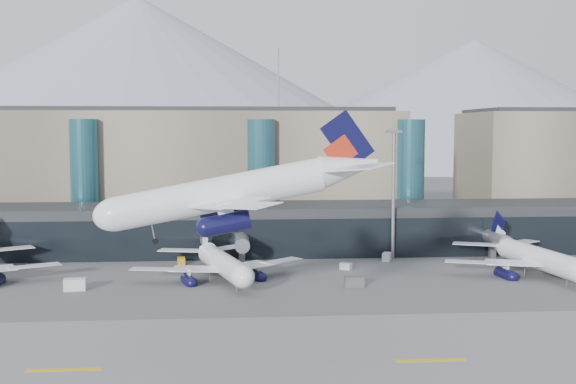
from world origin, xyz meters
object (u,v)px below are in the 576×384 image
object	(u,v)px
jet_parked_right	(530,250)
veh_d	(387,257)
hero_jet	(248,181)
veh_a	(75,285)
lightmast_mid	(393,187)
jet_parked_mid	(219,255)
veh_b	(181,261)
veh_c	(354,282)
veh_g	(346,266)

from	to	relation	value
jet_parked_right	veh_d	distance (m)	27.01
hero_jet	veh_a	distance (m)	46.15
lightmast_mid	jet_parked_mid	bearing A→B (deg)	-155.28
hero_jet	lightmast_mid	bearing A→B (deg)	61.18
lightmast_mid	hero_jet	bearing A→B (deg)	-118.06
jet_parked_right	veh_b	size ratio (longest dim) A/B	15.23
hero_jet	veh_c	size ratio (longest dim) A/B	11.25
lightmast_mid	hero_jet	size ratio (longest dim) A/B	0.73
hero_jet	jet_parked_mid	xyz separation A→B (m)	(-4.17, 40.57, -15.75)
jet_parked_right	veh_d	size ratio (longest dim) A/B	12.58
veh_g	jet_parked_mid	bearing A→B (deg)	-131.54
veh_a	veh_d	size ratio (longest dim) A/B	1.25
jet_parked_right	veh_a	bearing A→B (deg)	88.76
jet_parked_right	veh_g	size ratio (longest dim) A/B	16.58
veh_b	veh_c	size ratio (longest dim) A/B	0.72
lightmast_mid	jet_parked_right	world-z (taller)	lightmast_mid
hero_jet	jet_parked_right	xyz separation A→B (m)	(51.44, 40.69, -15.52)
veh_c	veh_g	world-z (taller)	veh_c
jet_parked_right	veh_a	size ratio (longest dim) A/B	10.04
jet_parked_mid	jet_parked_right	distance (m)	55.61
jet_parked_mid	veh_b	bearing A→B (deg)	14.16
jet_parked_right	veh_b	distance (m)	64.45
veh_a	lightmast_mid	bearing A→B (deg)	17.09
hero_jet	veh_d	distance (m)	64.12
lightmast_mid	jet_parked_mid	world-z (taller)	lightmast_mid
veh_a	veh_c	size ratio (longest dim) A/B	1.09
hero_jet	jet_parked_mid	bearing A→B (deg)	95.11
jet_parked_right	jet_parked_mid	bearing A→B (deg)	82.83
hero_jet	jet_parked_right	bearing A→B (deg)	37.58
veh_c	veh_d	size ratio (longest dim) A/B	1.15
veh_b	jet_parked_right	bearing A→B (deg)	-108.52
lightmast_mid	veh_b	world-z (taller)	lightmast_mid
veh_a	veh_b	world-z (taller)	veh_a
jet_parked_mid	veh_g	distance (m)	23.97
jet_parked_mid	jet_parked_right	bearing A→B (deg)	-105.32
hero_jet	jet_parked_right	size ratio (longest dim) A/B	1.03
lightmast_mid	veh_a	distance (m)	63.31
veh_c	hero_jet	bearing A→B (deg)	-119.04
jet_parked_right	hero_jet	bearing A→B (deg)	121.05
hero_jet	veh_d	size ratio (longest dim) A/B	12.98
jet_parked_right	veh_a	xyz separation A→B (m)	(-78.47, -8.31, -3.22)
jet_parked_right	veh_c	xyz separation A→B (m)	(-33.45, -9.25, -3.31)
jet_parked_right	veh_c	world-z (taller)	jet_parked_right
hero_jet	veh_b	distance (m)	58.10
hero_jet	veh_b	size ratio (longest dim) A/B	15.71
veh_b	jet_parked_mid	bearing A→B (deg)	-157.30
hero_jet	veh_a	size ratio (longest dim) A/B	10.36
veh_c	veh_g	size ratio (longest dim) A/B	1.52
jet_parked_right	veh_c	bearing A→B (deg)	98.17
hero_jet	veh_d	world-z (taller)	hero_jet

